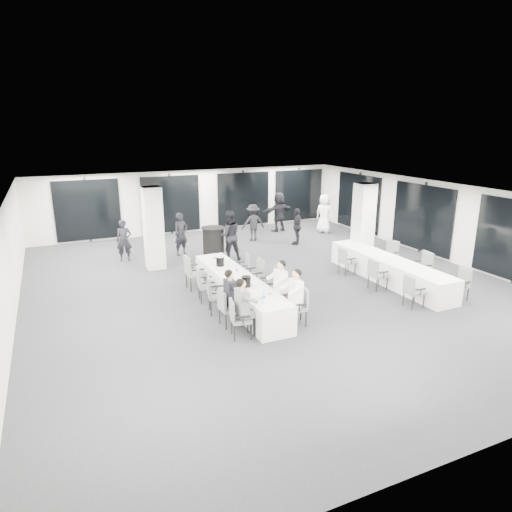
# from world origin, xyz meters

# --- Properties ---
(room) EXTENTS (14.04, 16.04, 2.84)m
(room) POSITION_xyz_m (0.89, 1.11, 1.39)
(room) COLOR #27272C
(room) RESTS_ON ground
(column_left) EXTENTS (0.60, 0.60, 2.80)m
(column_left) POSITION_xyz_m (-2.80, 3.20, 1.40)
(column_left) COLOR silver
(column_left) RESTS_ON floor
(column_right) EXTENTS (0.60, 0.60, 2.80)m
(column_right) POSITION_xyz_m (4.20, 1.00, 1.40)
(column_right) COLOR silver
(column_right) RESTS_ON floor
(banquet_table_main) EXTENTS (0.90, 5.00, 0.75)m
(banquet_table_main) POSITION_xyz_m (-1.41, -0.95, 0.38)
(banquet_table_main) COLOR silver
(banquet_table_main) RESTS_ON floor
(banquet_table_side) EXTENTS (0.90, 5.00, 0.75)m
(banquet_table_side) POSITION_xyz_m (3.57, -1.22, 0.38)
(banquet_table_side) COLOR silver
(banquet_table_side) RESTS_ON floor
(cocktail_table) EXTENTS (0.87, 0.87, 1.21)m
(cocktail_table) POSITION_xyz_m (-0.66, 3.27, 0.61)
(cocktail_table) COLOR black
(cocktail_table) RESTS_ON floor
(chair_main_left_near) EXTENTS (0.55, 0.58, 0.93)m
(chair_main_left_near) POSITION_xyz_m (-2.24, -2.92, 0.53)
(chair_main_left_near) COLOR #585B61
(chair_main_left_near) RESTS_ON floor
(chair_main_left_second) EXTENTS (0.49, 0.54, 0.92)m
(chair_main_left_second) POSITION_xyz_m (-2.24, -2.22, 0.52)
(chair_main_left_second) COLOR #585B61
(chair_main_left_second) RESTS_ON floor
(chair_main_left_mid) EXTENTS (0.59, 0.62, 0.98)m
(chair_main_left_mid) POSITION_xyz_m (-2.24, -1.33, 0.56)
(chair_main_left_mid) COLOR #585B61
(chair_main_left_mid) RESTS_ON floor
(chair_main_left_fourth) EXTENTS (0.55, 0.59, 0.95)m
(chair_main_left_fourth) POSITION_xyz_m (-2.24, -0.45, 0.54)
(chair_main_left_fourth) COLOR #585B61
(chair_main_left_fourth) RESTS_ON floor
(chair_main_left_far) EXTENTS (0.53, 0.60, 1.03)m
(chair_main_left_far) POSITION_xyz_m (-2.25, 0.64, 0.59)
(chair_main_left_far) COLOR #585B61
(chair_main_left_far) RESTS_ON floor
(chair_main_right_near) EXTENTS (0.56, 0.59, 0.94)m
(chair_main_right_near) POSITION_xyz_m (-0.58, -2.86, 0.54)
(chair_main_right_near) COLOR #585B61
(chair_main_right_near) RESTS_ON floor
(chair_main_right_second) EXTENTS (0.44, 0.50, 0.88)m
(chair_main_right_second) POSITION_xyz_m (-0.58, -2.05, 0.50)
(chair_main_right_second) COLOR #585B61
(chair_main_right_second) RESTS_ON floor
(chair_main_right_mid) EXTENTS (0.60, 0.63, 0.99)m
(chair_main_right_mid) POSITION_xyz_m (-0.57, -1.29, 0.56)
(chair_main_right_mid) COLOR #585B61
(chair_main_right_mid) RESTS_ON floor
(chair_main_right_fourth) EXTENTS (0.51, 0.57, 0.98)m
(chair_main_right_fourth) POSITION_xyz_m (-0.57, -0.29, 0.56)
(chair_main_right_fourth) COLOR #585B61
(chair_main_right_fourth) RESTS_ON floor
(chair_main_right_far) EXTENTS (0.51, 0.55, 0.88)m
(chair_main_right_far) POSITION_xyz_m (-0.58, 0.64, 0.50)
(chair_main_right_far) COLOR #585B61
(chair_main_right_far) RESTS_ON floor
(chair_side_left_near) EXTENTS (0.47, 0.52, 0.88)m
(chair_side_left_near) POSITION_xyz_m (2.74, -3.16, 0.50)
(chair_side_left_near) COLOR #585B61
(chair_side_left_near) RESTS_ON floor
(chair_side_left_mid) EXTENTS (0.47, 0.52, 0.92)m
(chair_side_left_mid) POSITION_xyz_m (2.74, -1.66, 0.53)
(chair_side_left_mid) COLOR #585B61
(chair_side_left_mid) RESTS_ON floor
(chair_side_left_far) EXTENTS (0.45, 0.50, 0.89)m
(chair_side_left_far) POSITION_xyz_m (2.74, -0.08, 0.51)
(chair_side_left_far) COLOR #585B61
(chair_side_left_far) RESTS_ON floor
(chair_side_right_near) EXTENTS (0.46, 0.51, 0.89)m
(chair_side_right_near) POSITION_xyz_m (4.39, -3.28, 0.51)
(chair_side_right_near) COLOR #585B61
(chair_side_right_near) RESTS_ON floor
(chair_side_right_mid) EXTENTS (0.56, 0.61, 1.00)m
(chair_side_right_mid) POSITION_xyz_m (4.40, -1.82, 0.57)
(chair_side_right_mid) COLOR #585B61
(chair_side_right_mid) RESTS_ON floor
(chair_side_right_far) EXTENTS (0.61, 0.64, 1.00)m
(chair_side_right_far) POSITION_xyz_m (4.40, -0.27, 0.57)
(chair_side_right_far) COLOR #585B61
(chair_side_right_far) RESTS_ON floor
(seated_guest_a) EXTENTS (0.50, 0.38, 1.44)m
(seated_guest_a) POSITION_xyz_m (-2.07, -2.94, 0.81)
(seated_guest_a) COLOR slate
(seated_guest_a) RESTS_ON floor
(seated_guest_b) EXTENTS (0.50, 0.38, 1.44)m
(seated_guest_b) POSITION_xyz_m (-2.07, -2.21, 0.81)
(seated_guest_b) COLOR black
(seated_guest_b) RESTS_ON floor
(seated_guest_c) EXTENTS (0.50, 0.38, 1.44)m
(seated_guest_c) POSITION_xyz_m (-0.74, -2.85, 0.81)
(seated_guest_c) COLOR white
(seated_guest_c) RESTS_ON floor
(seated_guest_d) EXTENTS (0.50, 0.38, 1.44)m
(seated_guest_d) POSITION_xyz_m (-0.74, -2.05, 0.81)
(seated_guest_d) COLOR white
(seated_guest_d) RESTS_ON floor
(standing_guest_a) EXTENTS (0.81, 0.73, 1.83)m
(standing_guest_a) POSITION_xyz_m (-1.54, 4.40, 0.91)
(standing_guest_a) COLOR black
(standing_guest_a) RESTS_ON floor
(standing_guest_b) EXTENTS (1.05, 0.69, 2.08)m
(standing_guest_b) POSITION_xyz_m (-0.15, 3.03, 1.04)
(standing_guest_b) COLOR black
(standing_guest_b) RESTS_ON floor
(standing_guest_c) EXTENTS (1.19, 0.68, 1.76)m
(standing_guest_c) POSITION_xyz_m (1.83, 5.31, 0.88)
(standing_guest_c) COLOR black
(standing_guest_c) RESTS_ON floor
(standing_guest_d) EXTENTS (1.08, 1.13, 1.71)m
(standing_guest_d) POSITION_xyz_m (3.21, 4.00, 0.86)
(standing_guest_d) COLOR black
(standing_guest_d) RESTS_ON floor
(standing_guest_e) EXTENTS (0.96, 1.11, 1.97)m
(standing_guest_e) POSITION_xyz_m (5.39, 5.38, 0.99)
(standing_guest_e) COLOR white
(standing_guest_e) RESTS_ON floor
(standing_guest_f) EXTENTS (1.99, 1.15, 2.04)m
(standing_guest_f) POSITION_xyz_m (3.63, 6.46, 1.02)
(standing_guest_f) COLOR black
(standing_guest_f) RESTS_ON floor
(standing_guest_g) EXTENTS (0.71, 0.61, 1.71)m
(standing_guest_g) POSITION_xyz_m (-3.62, 4.49, 0.85)
(standing_guest_g) COLOR black
(standing_guest_g) RESTS_ON floor
(standing_guest_h) EXTENTS (0.62, 0.89, 1.72)m
(standing_guest_h) POSITION_xyz_m (5.46, 2.21, 0.86)
(standing_guest_h) COLOR black
(standing_guest_h) RESTS_ON floor
(ice_bucket_near) EXTENTS (0.24, 0.24, 0.27)m
(ice_bucket_near) POSITION_xyz_m (-1.50, -1.72, 0.89)
(ice_bucket_near) COLOR black
(ice_bucket_near) RESTS_ON banquet_table_main
(ice_bucket_far) EXTENTS (0.24, 0.24, 0.27)m
(ice_bucket_far) POSITION_xyz_m (-1.50, 0.24, 0.89)
(ice_bucket_far) COLOR black
(ice_bucket_far) RESTS_ON banquet_table_main
(water_bottle_a) EXTENTS (0.07, 0.07, 0.23)m
(water_bottle_a) POSITION_xyz_m (-1.49, -2.77, 0.86)
(water_bottle_a) COLOR silver
(water_bottle_a) RESTS_ON banquet_table_main
(water_bottle_b) EXTENTS (0.07, 0.07, 0.22)m
(water_bottle_b) POSITION_xyz_m (-1.31, -0.59, 0.86)
(water_bottle_b) COLOR silver
(water_bottle_b) RESTS_ON banquet_table_main
(water_bottle_c) EXTENTS (0.07, 0.07, 0.22)m
(water_bottle_c) POSITION_xyz_m (-1.48, 0.81, 0.86)
(water_bottle_c) COLOR silver
(water_bottle_c) RESTS_ON banquet_table_main
(plate_a) EXTENTS (0.20, 0.20, 0.03)m
(plate_a) POSITION_xyz_m (-1.50, -2.65, 0.76)
(plate_a) COLOR white
(plate_a) RESTS_ON banquet_table_main
(plate_b) EXTENTS (0.22, 0.22, 0.03)m
(plate_b) POSITION_xyz_m (-1.21, -2.49, 0.76)
(plate_b) COLOR white
(plate_b) RESTS_ON banquet_table_main
(plate_c) EXTENTS (0.19, 0.19, 0.03)m
(plate_c) POSITION_xyz_m (-1.37, -1.68, 0.76)
(plate_c) COLOR white
(plate_c) RESTS_ON banquet_table_main
(wine_glass) EXTENTS (0.07, 0.07, 0.19)m
(wine_glass) POSITION_xyz_m (-1.20, -2.81, 0.90)
(wine_glass) COLOR silver
(wine_glass) RESTS_ON banquet_table_main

